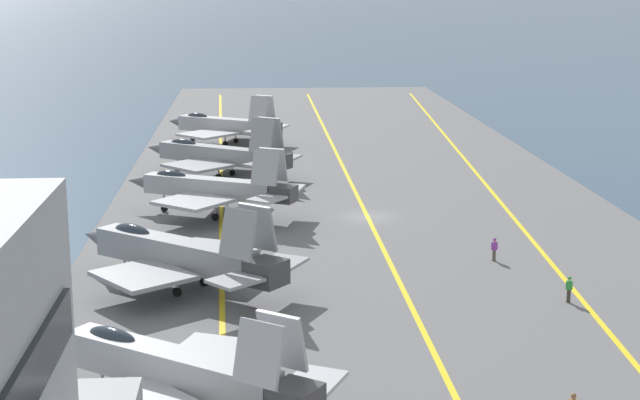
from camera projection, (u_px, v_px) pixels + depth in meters
name	position (u px, v px, depth m)	size (l,w,h in m)	color
ground_plane	(367.00, 221.00, 82.53)	(2000.00, 2000.00, 0.00)	#334C66
carrier_deck	(367.00, 219.00, 82.49)	(198.49, 44.60, 0.40)	slate
deck_stripe_foul_line	(511.00, 214.00, 83.27)	(178.64, 0.36, 0.01)	yellow
deck_stripe_centerline	(367.00, 217.00, 82.45)	(178.64, 0.36, 0.01)	yellow
deck_stripe_edge_line	(221.00, 219.00, 81.62)	(178.64, 0.36, 0.01)	yellow
parked_jet_nearest	(176.00, 370.00, 44.30)	(12.91, 14.84, 5.82)	#A8AAAF
parked_jet_second	(179.00, 254.00, 62.83)	(14.00, 15.74, 6.24)	gray
parked_jet_third	(213.00, 188.00, 81.91)	(12.31, 15.58, 6.12)	#9EA3A8
parked_jet_fourth	(218.00, 155.00, 98.45)	(13.54, 16.47, 6.40)	gray
parked_jet_fifth	(225.00, 125.00, 117.91)	(13.53, 15.32, 6.15)	#A8AAAF
crew_green_vest	(569.00, 288.00, 60.48)	(0.42, 0.46, 1.69)	#383328
crew_purple_vest	(494.00, 248.00, 69.40)	(0.43, 0.46, 1.69)	#4C473D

